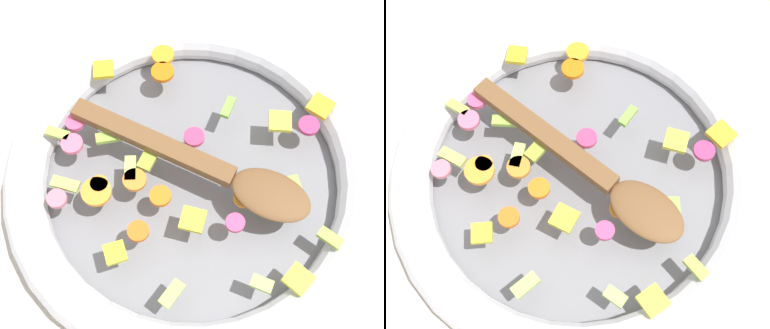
{
  "view_description": "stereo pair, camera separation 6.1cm",
  "coord_description": "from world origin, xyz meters",
  "views": [
    {
      "loc": [
        -0.19,
        -0.17,
        0.6
      ],
      "look_at": [
        0.0,
        0.0,
        0.05
      ],
      "focal_mm": 50.0,
      "sensor_mm": 36.0,
      "label": 1
    },
    {
      "loc": [
        -0.15,
        -0.21,
        0.6
      ],
      "look_at": [
        0.0,
        0.0,
        0.05
      ],
      "focal_mm": 50.0,
      "sensor_mm": 36.0,
      "label": 2
    }
  ],
  "objects": [
    {
      "name": "chopped_vegetables",
      "position": [
        -0.01,
        0.01,
        0.05
      ],
      "size": [
        0.32,
        0.37,
        0.01
      ],
      "color": "orange",
      "rests_on": "skillet"
    },
    {
      "name": "wooden_spoon",
      "position": [
        0.01,
        -0.03,
        0.06
      ],
      "size": [
        0.11,
        0.29,
        0.01
      ],
      "color": "brown",
      "rests_on": "chopped_vegetables"
    },
    {
      "name": "ground_plane",
      "position": [
        0.0,
        0.0,
        0.0
      ],
      "size": [
        4.0,
        4.0,
        0.0
      ],
      "primitive_type": "plane",
      "color": "beige"
    },
    {
      "name": "skillet",
      "position": [
        0.0,
        0.0,
        0.02
      ],
      "size": [
        0.44,
        0.44,
        0.05
      ],
      "color": "slate",
      "rests_on": "ground_plane"
    }
  ]
}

